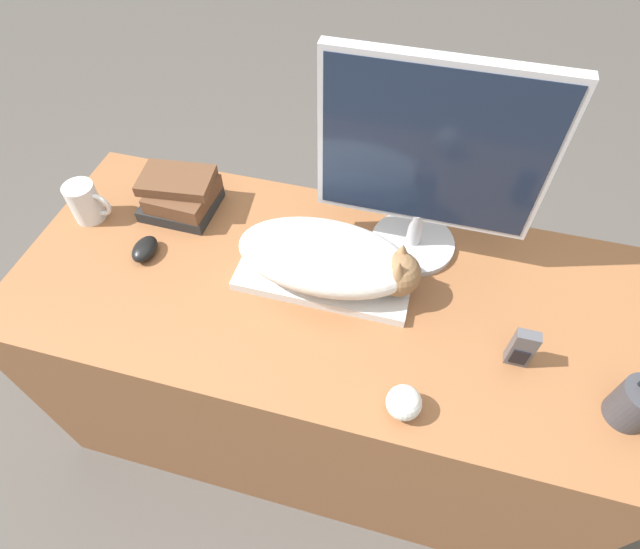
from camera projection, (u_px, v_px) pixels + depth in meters
ground_plane at (294, 508)px, 1.52m from camera, size 12.00×12.00×0.00m
desk at (321, 361)px, 1.43m from camera, size 1.46×0.64×0.71m
keyboard at (323, 277)px, 1.15m from camera, size 0.40×0.16×0.02m
cat at (331, 258)px, 1.09m from camera, size 0.41×0.20×0.12m
monitor at (431, 159)px, 1.02m from camera, size 0.47×0.20×0.48m
computer_mouse at (145, 249)px, 1.20m from camera, size 0.05×0.08×0.04m
coffee_mug at (86, 202)px, 1.25m from camera, size 0.11×0.08×0.10m
pen_cup at (637, 403)px, 0.92m from camera, size 0.08×0.08×0.23m
baseball at (404, 403)px, 0.94m from camera, size 0.07×0.07×0.07m
phone at (522, 349)px, 0.99m from camera, size 0.05×0.03×0.10m
book_stack at (181, 195)px, 1.28m from camera, size 0.19×0.16×0.10m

